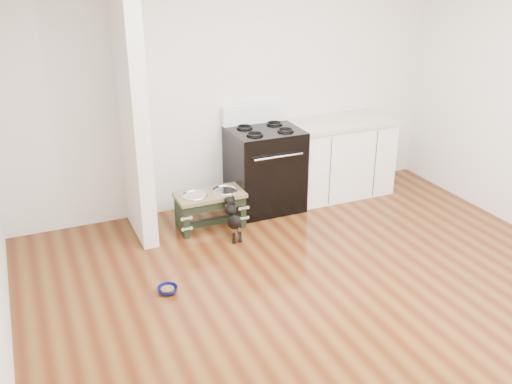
% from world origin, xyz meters
% --- Properties ---
extents(ground, '(5.00, 5.00, 0.00)m').
position_xyz_m(ground, '(0.00, 0.00, 0.00)').
color(ground, '#471E0C').
rests_on(ground, ground).
extents(room_shell, '(5.00, 5.00, 5.00)m').
position_xyz_m(room_shell, '(0.00, 0.00, 1.62)').
color(room_shell, silver).
rests_on(room_shell, ground).
extents(partition_wall, '(0.15, 0.80, 2.70)m').
position_xyz_m(partition_wall, '(-1.18, 2.10, 1.35)').
color(partition_wall, silver).
rests_on(partition_wall, ground).
extents(oven_range, '(0.76, 0.69, 1.14)m').
position_xyz_m(oven_range, '(0.25, 2.16, 0.48)').
color(oven_range, black).
rests_on(oven_range, ground).
extents(cabinet_run, '(1.24, 0.64, 0.91)m').
position_xyz_m(cabinet_run, '(1.23, 2.18, 0.45)').
color(cabinet_run, white).
rests_on(cabinet_run, ground).
extents(dog_feeder, '(0.71, 0.38, 0.40)m').
position_xyz_m(dog_feeder, '(-0.48, 1.91, 0.28)').
color(dog_feeder, black).
rests_on(dog_feeder, ground).
extents(puppy, '(0.12, 0.36, 0.43)m').
position_xyz_m(puppy, '(-0.36, 1.59, 0.24)').
color(puppy, black).
rests_on(puppy, ground).
extents(floor_bowl, '(0.23, 0.23, 0.06)m').
position_xyz_m(floor_bowl, '(-1.25, 0.87, 0.03)').
color(floor_bowl, '#0C0E59').
rests_on(floor_bowl, ground).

